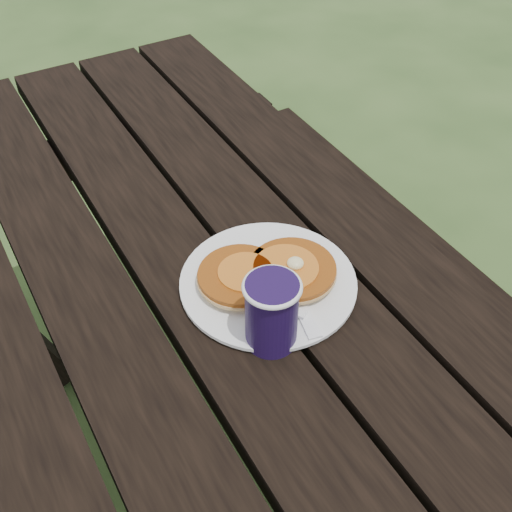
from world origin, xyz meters
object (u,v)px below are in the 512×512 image
pancake_stack (268,274)px  plate (268,283)px  picnic_table (233,463)px  coffee_cup (272,310)px

pancake_stack → plate: bearing=-3.0°
picnic_table → plate: 0.40m
picnic_table → coffee_cup: 0.45m
picnic_table → pancake_stack: size_ratio=8.81×
picnic_table → pancake_stack: (0.09, 0.04, 0.41)m
coffee_cup → plate: bearing=61.4°
plate → pancake_stack: bearing=177.0°
plate → pancake_stack: size_ratio=1.28×
pancake_stack → picnic_table: bearing=-154.9°
pancake_stack → coffee_cup: coffee_cup is taller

